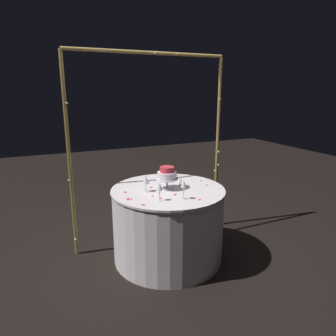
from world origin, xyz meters
TOP-DOWN VIEW (x-y plane):
  - ground_plane at (0.00, 0.00)m, footprint 12.00×12.00m
  - decorative_arch at (-0.00, 0.45)m, footprint 1.76×0.06m
  - main_table at (0.00, 0.00)m, footprint 1.12×1.12m
  - tiered_cake at (-0.01, 0.01)m, footprint 0.22×0.22m
  - wine_glass_0 at (-0.23, 0.01)m, footprint 0.07×0.07m
  - wine_glass_1 at (0.01, -0.32)m, footprint 0.06×0.06m
  - wine_glass_2 at (0.10, 0.25)m, footprint 0.06×0.06m
  - wine_glass_3 at (-0.20, -0.27)m, footprint 0.06×0.06m
  - cake_knife at (0.18, 0.10)m, footprint 0.16×0.27m
  - rose_petal_0 at (-0.45, -0.13)m, footprint 0.04×0.04m
  - rose_petal_1 at (-0.37, -0.31)m, footprint 0.04×0.03m
  - rose_petal_2 at (0.29, 0.40)m, footprint 0.03×0.04m
  - rose_petal_3 at (-0.21, -0.13)m, footprint 0.03×0.03m
  - rose_petal_4 at (0.43, 0.09)m, footprint 0.03×0.04m
  - rose_petal_5 at (0.13, -0.39)m, footprint 0.04×0.03m
  - rose_petal_6 at (-0.01, -0.19)m, footprint 0.05×0.05m
  - rose_petal_7 at (-0.42, -0.14)m, footprint 0.03×0.03m
  - rose_petal_8 at (0.41, -0.06)m, footprint 0.03×0.03m
  - rose_petal_9 at (0.22, 0.01)m, footprint 0.05×0.05m
  - rose_petal_10 at (-0.42, 0.07)m, footprint 0.03×0.04m
  - rose_petal_11 at (-0.14, 0.11)m, footprint 0.04×0.04m
  - rose_petal_12 at (0.14, -0.02)m, footprint 0.03×0.03m
  - rose_petal_13 at (-0.17, -0.21)m, footprint 0.03×0.03m
  - rose_petal_14 at (-0.44, -0.10)m, footprint 0.02×0.03m

SIDE VIEW (x-z plane):
  - ground_plane at x=0.00m, z-range 0.00..0.00m
  - main_table at x=0.00m, z-range 0.00..0.74m
  - rose_petal_0 at x=-0.45m, z-range 0.74..0.75m
  - rose_petal_1 at x=-0.37m, z-range 0.74..0.75m
  - rose_petal_2 at x=0.29m, z-range 0.74..0.75m
  - rose_petal_3 at x=-0.21m, z-range 0.74..0.75m
  - rose_petal_4 at x=0.43m, z-range 0.74..0.75m
  - rose_petal_5 at x=0.13m, z-range 0.74..0.75m
  - rose_petal_6 at x=-0.01m, z-range 0.74..0.75m
  - rose_petal_7 at x=-0.42m, z-range 0.74..0.75m
  - rose_petal_8 at x=0.41m, z-range 0.74..0.75m
  - rose_petal_9 at x=0.22m, z-range 0.74..0.75m
  - rose_petal_10 at x=-0.42m, z-range 0.74..0.75m
  - rose_petal_11 at x=-0.14m, z-range 0.74..0.75m
  - rose_petal_12 at x=0.14m, z-range 0.74..0.75m
  - rose_petal_13 at x=-0.17m, z-range 0.74..0.75m
  - rose_petal_14 at x=-0.44m, z-range 0.74..0.75m
  - cake_knife at x=0.18m, z-range 0.74..0.75m
  - wine_glass_2 at x=0.10m, z-range 0.78..0.92m
  - wine_glass_0 at x=-0.23m, z-range 0.78..0.93m
  - wine_glass_3 at x=-0.20m, z-range 0.78..0.94m
  - wine_glass_1 at x=0.01m, z-range 0.78..0.95m
  - tiered_cake at x=-0.01m, z-range 0.78..1.00m
  - decorative_arch at x=0.00m, z-range 0.29..2.35m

